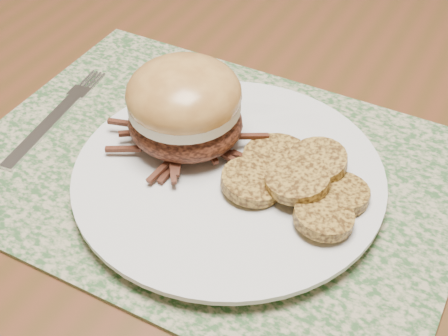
# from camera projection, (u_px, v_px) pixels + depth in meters

# --- Properties ---
(dining_table) EXTENTS (1.50, 0.90, 0.75)m
(dining_table) POSITION_uv_depth(u_px,v_px,m) (267.00, 132.00, 0.75)
(dining_table) COLOR #5A2F1A
(dining_table) RESTS_ON ground
(placemat) EXTENTS (0.45, 0.33, 0.00)m
(placemat) POSITION_uv_depth(u_px,v_px,m) (213.00, 171.00, 0.58)
(placemat) COLOR #32582D
(placemat) RESTS_ON dining_table
(dinner_plate) EXTENTS (0.26, 0.26, 0.02)m
(dinner_plate) POSITION_uv_depth(u_px,v_px,m) (229.00, 178.00, 0.55)
(dinner_plate) COLOR silver
(dinner_plate) RESTS_ON placemat
(pork_sandwich) EXTENTS (0.12, 0.12, 0.08)m
(pork_sandwich) POSITION_uv_depth(u_px,v_px,m) (184.00, 106.00, 0.55)
(pork_sandwich) COLOR black
(pork_sandwich) RESTS_ON dinner_plate
(roasted_potatoes) EXTENTS (0.14, 0.12, 0.03)m
(roasted_potatoes) POSITION_uv_depth(u_px,v_px,m) (299.00, 179.00, 0.53)
(roasted_potatoes) COLOR olive
(roasted_potatoes) RESTS_ON dinner_plate
(fork) EXTENTS (0.03, 0.17, 0.00)m
(fork) POSITION_uv_depth(u_px,v_px,m) (57.00, 116.00, 0.63)
(fork) COLOR silver
(fork) RESTS_ON placemat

